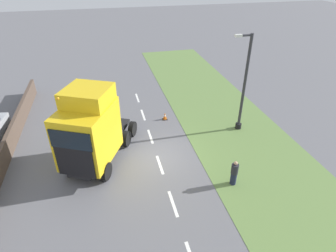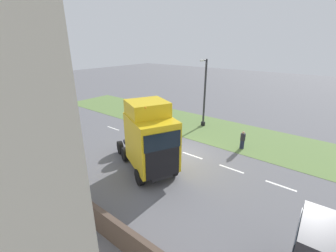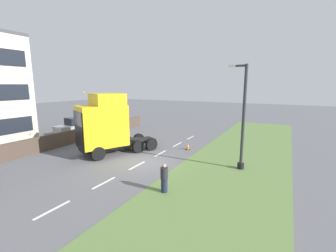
{
  "view_description": "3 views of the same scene",
  "coord_description": "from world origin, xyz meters",
  "px_view_note": "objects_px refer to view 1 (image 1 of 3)",
  "views": [
    {
      "loc": [
        2.63,
        13.93,
        10.83
      ],
      "look_at": [
        -1.09,
        -1.54,
        1.15
      ],
      "focal_mm": 30.0,
      "sensor_mm": 36.0,
      "label": 1
    },
    {
      "loc": [
        13.43,
        9.05,
        8.25
      ],
      "look_at": [
        -0.56,
        -1.96,
        1.63
      ],
      "focal_mm": 24.0,
      "sensor_mm": 36.0,
      "label": 2
    },
    {
      "loc": [
        -8.92,
        12.97,
        5.5
      ],
      "look_at": [
        -1.29,
        -1.23,
        2.56
      ],
      "focal_mm": 24.0,
      "sensor_mm": 36.0,
      "label": 3
    }
  ],
  "objects_px": {
    "lamp_post": "(243,90)",
    "traffic_cone_lead": "(165,116)",
    "pedestrian": "(234,173)",
    "lorry_cab": "(91,130)"
  },
  "relations": [
    {
      "from": "lorry_cab",
      "to": "traffic_cone_lead",
      "type": "distance_m",
      "value": 7.16
    },
    {
      "from": "lamp_post",
      "to": "pedestrian",
      "type": "bearing_deg",
      "value": 62.12
    },
    {
      "from": "lamp_post",
      "to": "traffic_cone_lead",
      "type": "bearing_deg",
      "value": -27.55
    },
    {
      "from": "pedestrian",
      "to": "lorry_cab",
      "type": "bearing_deg",
      "value": -25.64
    },
    {
      "from": "lamp_post",
      "to": "traffic_cone_lead",
      "type": "xyz_separation_m",
      "value": [
        4.86,
        -2.54,
        -2.74
      ]
    },
    {
      "from": "lorry_cab",
      "to": "traffic_cone_lead",
      "type": "relative_size",
      "value": 11.34
    },
    {
      "from": "lorry_cab",
      "to": "lamp_post",
      "type": "relative_size",
      "value": 0.97
    },
    {
      "from": "lamp_post",
      "to": "pedestrian",
      "type": "height_order",
      "value": "lamp_post"
    },
    {
      "from": "traffic_cone_lead",
      "to": "pedestrian",
      "type": "bearing_deg",
      "value": 104.64
    },
    {
      "from": "lorry_cab",
      "to": "lamp_post",
      "type": "distance_m",
      "value": 10.32
    }
  ]
}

